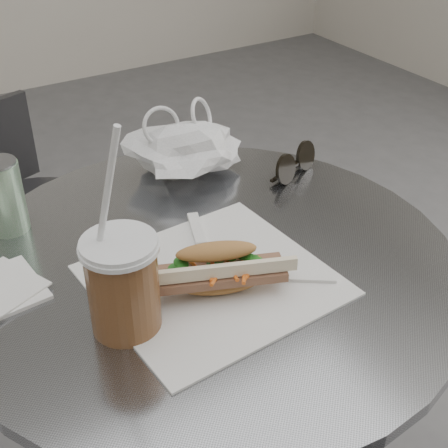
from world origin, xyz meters
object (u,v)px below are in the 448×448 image
banh_mi (218,269)px  drink_can (3,196)px  cafe_table (211,384)px  chair_far (31,245)px  iced_coffee (123,283)px  sunglasses (294,164)px

banh_mi → drink_can: size_ratio=1.97×
cafe_table → chair_far: 0.84m
banh_mi → cafe_table: bearing=91.1°
chair_far → iced_coffee: (-0.07, -0.89, 0.51)m
cafe_table → drink_can: 0.47m
sunglasses → iced_coffee: bearing=-174.8°
chair_far → drink_can: (-0.14, -0.58, 0.50)m
banh_mi → iced_coffee: size_ratio=0.83×
chair_far → drink_can: drink_can is taller
cafe_table → drink_can: bearing=134.3°
chair_far → drink_can: size_ratio=5.59×
sunglasses → banh_mi: bearing=-164.8°
chair_far → banh_mi: (0.06, -0.90, 0.47)m
sunglasses → drink_can: drink_can is taller
cafe_table → iced_coffee: iced_coffee is taller
chair_far → iced_coffee: size_ratio=2.34×
chair_far → cafe_table: bearing=78.0°
cafe_table → iced_coffee: (-0.17, -0.07, 0.34)m
cafe_table → banh_mi: (-0.03, -0.08, 0.31)m
cafe_table → iced_coffee: size_ratio=2.63×
iced_coffee → drink_can: iced_coffee is taller
cafe_table → chair_far: cafe_table is taller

